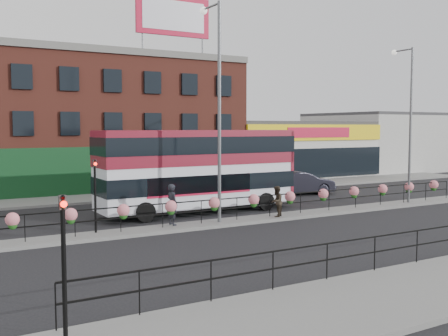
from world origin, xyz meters
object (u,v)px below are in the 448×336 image
lamp_column_west (217,93)px  lamp_column_east (408,111)px  double_decker_bus (199,162)px  pedestrian_b (277,201)px  car (300,183)px  pedestrian_a (172,204)px

lamp_column_west → lamp_column_east: bearing=-0.3°
double_decker_bus → pedestrian_b: double_decker_bus is taller
car → lamp_column_east: bearing=-151.3°
double_decker_bus → pedestrian_b: bearing=-58.8°
pedestrian_a → lamp_column_east: 16.33m
car → lamp_column_west: 13.91m
car → pedestrian_b: size_ratio=3.25×
pedestrian_b → lamp_column_east: lamp_column_east is taller
double_decker_bus → lamp_column_west: size_ratio=1.07×
pedestrian_a → lamp_column_west: size_ratio=0.18×
car → pedestrian_b: pedestrian_b is taller
pedestrian_b → pedestrian_a: bearing=-45.8°
pedestrian_a → lamp_column_west: bearing=-100.5°
double_decker_bus → lamp_column_east: 13.32m
pedestrian_a → lamp_column_east: (15.66, -0.22, 4.61)m
pedestrian_a → lamp_column_east: lamp_column_east is taller
pedestrian_a → pedestrian_b: bearing=-102.9°
double_decker_bus → lamp_column_east: bearing=-16.0°
lamp_column_west → lamp_column_east: (13.35, -0.06, -0.68)m
double_decker_bus → lamp_column_west: (-0.86, -3.53, 3.60)m
car → lamp_column_west: (-10.68, -6.94, 5.60)m
pedestrian_b → double_decker_bus: bearing=-98.3°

